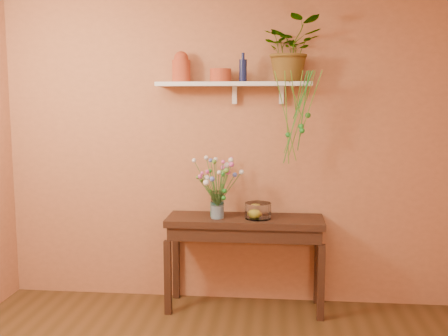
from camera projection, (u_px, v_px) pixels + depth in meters
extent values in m
cube|color=#BE774C|center=(229.00, 150.00, 4.62)|extent=(4.00, 0.04, 2.70)
cube|color=#382016|center=(245.00, 221.00, 4.45)|extent=(1.32, 0.42, 0.06)
cube|color=#382016|center=(245.00, 230.00, 4.47)|extent=(1.27, 0.39, 0.11)
cube|color=#382016|center=(168.00, 277.00, 4.40)|extent=(0.06, 0.06, 0.63)
cube|color=#382016|center=(321.00, 283.00, 4.27)|extent=(0.06, 0.06, 0.63)
cube|color=#382016|center=(176.00, 264.00, 4.76)|extent=(0.06, 0.06, 0.63)
cube|color=#382016|center=(318.00, 268.00, 4.63)|extent=(0.06, 0.06, 0.63)
cube|color=white|center=(234.00, 84.00, 4.41)|extent=(1.30, 0.24, 0.04)
cube|color=white|center=(235.00, 95.00, 4.52)|extent=(0.04, 0.05, 0.15)
cube|color=white|center=(281.00, 95.00, 4.48)|extent=(0.04, 0.05, 0.15)
cylinder|color=#B4391E|center=(181.00, 71.00, 4.45)|extent=(0.17, 0.17, 0.18)
sphere|color=#B4391E|center=(181.00, 59.00, 4.44)|extent=(0.12, 0.12, 0.12)
cylinder|color=#B4391E|center=(221.00, 75.00, 4.39)|extent=(0.23, 0.23, 0.11)
cylinder|color=#131A42|center=(243.00, 71.00, 4.37)|extent=(0.08, 0.08, 0.18)
cylinder|color=#131A42|center=(243.00, 56.00, 4.35)|extent=(0.03, 0.03, 0.05)
imported|color=#217A24|center=(291.00, 49.00, 4.32)|extent=(0.54, 0.49, 0.52)
cylinder|color=#217A24|center=(295.00, 118.00, 4.25)|extent=(0.18, 0.04, 0.75)
cylinder|color=#4C8324|center=(299.00, 94.00, 4.23)|extent=(0.06, 0.16, 0.36)
cylinder|color=#4C8324|center=(298.00, 113.00, 4.24)|extent=(0.22, 0.06, 0.66)
cylinder|color=#217A24|center=(303.00, 95.00, 4.20)|extent=(0.15, 0.14, 0.39)
cylinder|color=#4C8324|center=(294.00, 93.00, 4.27)|extent=(0.14, 0.04, 0.36)
cylinder|color=#4C8324|center=(302.00, 114.00, 4.26)|extent=(0.20, 0.11, 0.69)
cylinder|color=#217A24|center=(303.00, 111.00, 4.24)|extent=(0.08, 0.15, 0.65)
cylinder|color=#4C8324|center=(287.00, 118.00, 4.25)|extent=(0.05, 0.14, 0.75)
cylinder|color=#4C8324|center=(294.00, 93.00, 4.21)|extent=(0.06, 0.14, 0.36)
cylinder|color=#217A24|center=(304.00, 91.00, 4.23)|extent=(0.10, 0.04, 0.32)
cylinder|color=#4C8324|center=(311.00, 105.00, 4.21)|extent=(0.17, 0.15, 0.54)
cylinder|color=#4C8324|center=(285.00, 116.00, 4.25)|extent=(0.19, 0.08, 0.73)
sphere|color=#217A24|center=(302.00, 131.00, 4.26)|extent=(0.05, 0.05, 0.05)
sphere|color=#217A24|center=(301.00, 126.00, 4.26)|extent=(0.05, 0.05, 0.05)
sphere|color=#217A24|center=(288.00, 135.00, 4.30)|extent=(0.05, 0.05, 0.05)
sphere|color=#217A24|center=(308.00, 115.00, 4.27)|extent=(0.05, 0.05, 0.05)
cylinder|color=white|center=(217.00, 205.00, 4.41)|extent=(0.11, 0.11, 0.23)
cylinder|color=silver|center=(217.00, 212.00, 4.41)|extent=(0.10, 0.10, 0.11)
cylinder|color=#386B28|center=(216.00, 184.00, 4.34)|extent=(0.02, 0.08, 0.38)
sphere|color=olive|center=(214.00, 162.00, 4.28)|extent=(0.04, 0.04, 0.04)
cylinder|color=#386B28|center=(218.00, 189.00, 4.29)|extent=(0.04, 0.19, 0.31)
sphere|color=silver|center=(219.00, 173.00, 4.18)|extent=(0.03, 0.03, 0.03)
cylinder|color=#386B28|center=(220.00, 184.00, 4.34)|extent=(0.06, 0.08, 0.38)
sphere|color=#CC499B|center=(223.00, 162.00, 4.28)|extent=(0.03, 0.03, 0.03)
cylinder|color=#386B28|center=(222.00, 188.00, 4.33)|extent=(0.09, 0.12, 0.31)
sphere|color=olive|center=(226.00, 171.00, 4.25)|extent=(0.05, 0.05, 0.05)
cylinder|color=#386B28|center=(223.00, 189.00, 4.35)|extent=(0.10, 0.07, 0.29)
sphere|color=#CC499B|center=(228.00, 172.00, 4.30)|extent=(0.04, 0.04, 0.04)
cylinder|color=#386B28|center=(222.00, 185.00, 4.36)|extent=(0.09, 0.04, 0.35)
sphere|color=silver|center=(227.00, 165.00, 4.32)|extent=(0.05, 0.05, 0.05)
cylinder|color=#386B28|center=(224.00, 185.00, 4.35)|extent=(0.13, 0.06, 0.36)
sphere|color=#CC499B|center=(231.00, 164.00, 4.30)|extent=(0.04, 0.04, 0.04)
cylinder|color=#386B28|center=(229.00, 189.00, 4.38)|extent=(0.21, 0.01, 0.29)
sphere|color=silver|center=(242.00, 172.00, 4.36)|extent=(0.04, 0.04, 0.04)
cylinder|color=#386B28|center=(226.00, 190.00, 4.38)|extent=(0.15, 0.02, 0.26)
sphere|color=#5568C3|center=(235.00, 175.00, 4.35)|extent=(0.04, 0.04, 0.04)
cylinder|color=#386B28|center=(220.00, 190.00, 4.40)|extent=(0.05, 0.03, 0.26)
sphere|color=#217A24|center=(223.00, 174.00, 4.39)|extent=(0.04, 0.04, 0.04)
cylinder|color=#386B28|center=(222.00, 185.00, 4.42)|extent=(0.07, 0.08, 0.33)
sphere|color=olive|center=(227.00, 165.00, 4.43)|extent=(0.04, 0.04, 0.04)
cylinder|color=#386B28|center=(224.00, 183.00, 4.42)|extent=(0.11, 0.10, 0.37)
sphere|color=silver|center=(231.00, 160.00, 4.44)|extent=(0.05, 0.05, 0.05)
cylinder|color=#386B28|center=(225.00, 182.00, 4.47)|extent=(0.10, 0.20, 0.38)
sphere|color=#CC499B|center=(231.00, 159.00, 4.54)|extent=(0.03, 0.03, 0.03)
cylinder|color=#386B28|center=(220.00, 189.00, 4.44)|extent=(0.04, 0.10, 0.27)
sphere|color=olive|center=(223.00, 172.00, 4.46)|extent=(0.04, 0.04, 0.04)
cylinder|color=#386B28|center=(220.00, 186.00, 4.44)|extent=(0.04, 0.13, 0.31)
sphere|color=#CC499B|center=(223.00, 168.00, 4.48)|extent=(0.04, 0.04, 0.04)
cylinder|color=#386B28|center=(217.00, 182.00, 4.43)|extent=(0.03, 0.11, 0.37)
sphere|color=silver|center=(216.00, 160.00, 4.46)|extent=(0.04, 0.04, 0.04)
cylinder|color=#386B28|center=(215.00, 192.00, 4.46)|extent=(0.06, 0.13, 0.21)
sphere|color=#CC499B|center=(213.00, 178.00, 4.51)|extent=(0.04, 0.04, 0.04)
cylinder|color=#386B28|center=(212.00, 181.00, 4.45)|extent=(0.11, 0.13, 0.39)
sphere|color=silver|center=(206.00, 158.00, 4.49)|extent=(0.04, 0.04, 0.04)
cylinder|color=#386B28|center=(214.00, 183.00, 4.44)|extent=(0.08, 0.12, 0.37)
sphere|color=#5568C3|center=(211.00, 160.00, 4.48)|extent=(0.04, 0.04, 0.04)
cylinder|color=#386B28|center=(214.00, 188.00, 4.43)|extent=(0.08, 0.08, 0.28)
sphere|color=#217A24|center=(210.00, 171.00, 4.44)|extent=(0.03, 0.03, 0.03)
cylinder|color=#386B28|center=(209.00, 193.00, 4.41)|extent=(0.14, 0.03, 0.21)
sphere|color=olive|center=(201.00, 180.00, 4.41)|extent=(0.03, 0.03, 0.03)
cylinder|color=#386B28|center=(206.00, 183.00, 4.40)|extent=(0.20, 0.02, 0.38)
sphere|color=silver|center=(194.00, 160.00, 4.39)|extent=(0.04, 0.04, 0.04)
cylinder|color=#386B28|center=(212.00, 188.00, 4.39)|extent=(0.09, 0.01, 0.28)
sphere|color=#CC499B|center=(207.00, 172.00, 4.38)|extent=(0.03, 0.03, 0.03)
cylinder|color=#386B28|center=(208.00, 191.00, 4.38)|extent=(0.17, 0.04, 0.24)
sphere|color=olive|center=(198.00, 177.00, 4.36)|extent=(0.03, 0.03, 0.03)
cylinder|color=#386B28|center=(209.00, 191.00, 4.35)|extent=(0.13, 0.10, 0.26)
sphere|color=#CC499B|center=(200.00, 177.00, 4.30)|extent=(0.04, 0.04, 0.04)
cylinder|color=#386B28|center=(212.00, 192.00, 4.35)|extent=(0.08, 0.09, 0.25)
sphere|color=silver|center=(207.00, 178.00, 4.30)|extent=(0.04, 0.04, 0.04)
cylinder|color=#386B28|center=(210.00, 189.00, 4.33)|extent=(0.11, 0.13, 0.29)
sphere|color=#CC499B|center=(202.00, 173.00, 4.26)|extent=(0.03, 0.03, 0.03)
cylinder|color=#386B28|center=(212.00, 194.00, 4.33)|extent=(0.08, 0.14, 0.22)
sphere|color=silver|center=(206.00, 183.00, 4.25)|extent=(0.05, 0.05, 0.05)
cylinder|color=#386B28|center=(215.00, 192.00, 4.35)|extent=(0.04, 0.10, 0.24)
sphere|color=#5568C3|center=(212.00, 179.00, 4.28)|extent=(0.04, 0.04, 0.04)
sphere|color=#217A24|center=(224.00, 198.00, 4.34)|extent=(0.04, 0.04, 0.04)
sphere|color=#217A24|center=(224.00, 191.00, 4.32)|extent=(0.04, 0.04, 0.04)
sphere|color=#217A24|center=(218.00, 195.00, 4.49)|extent=(0.04, 0.04, 0.04)
sphere|color=#217A24|center=(210.00, 192.00, 4.41)|extent=(0.04, 0.04, 0.04)
sphere|color=#217A24|center=(222.00, 186.00, 4.51)|extent=(0.04, 0.04, 0.04)
sphere|color=#217A24|center=(213.00, 197.00, 4.46)|extent=(0.04, 0.04, 0.04)
cylinder|color=white|center=(258.00, 211.00, 4.41)|extent=(0.22, 0.22, 0.13)
cylinder|color=white|center=(258.00, 218.00, 4.41)|extent=(0.22, 0.22, 0.01)
sphere|color=#FDFB2E|center=(256.00, 213.00, 4.41)|extent=(0.08, 0.08, 0.08)
cube|color=#2C6581|center=(215.00, 209.00, 4.47)|extent=(0.07, 0.06, 0.13)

